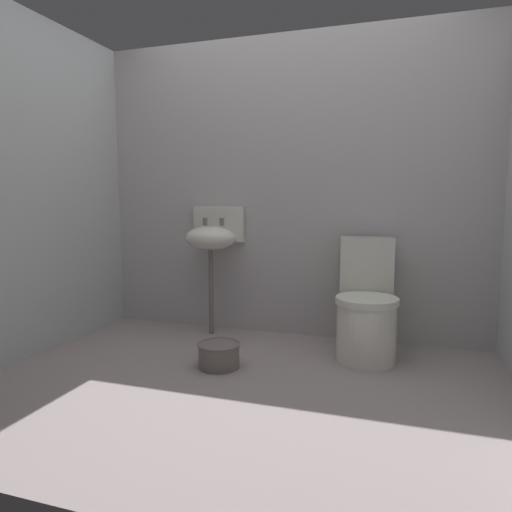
# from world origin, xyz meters

# --- Properties ---
(ground_plane) EXTENTS (3.36, 2.43, 0.08)m
(ground_plane) POSITION_xyz_m (0.00, 0.00, -0.04)
(ground_plane) COLOR gray
(wall_back) EXTENTS (3.36, 0.10, 2.25)m
(wall_back) POSITION_xyz_m (0.00, 1.07, 1.13)
(wall_back) COLOR #B1ABAC
(wall_back) RESTS_ON ground
(wall_left) EXTENTS (0.10, 2.23, 2.25)m
(wall_left) POSITION_xyz_m (-1.53, 0.10, 1.13)
(wall_left) COLOR #AEB3B4
(wall_left) RESTS_ON ground
(toilet_near_wall) EXTENTS (0.44, 0.63, 0.78)m
(toilet_near_wall) POSITION_xyz_m (0.63, 0.67, 0.32)
(toilet_near_wall) COLOR silver
(toilet_near_wall) RESTS_ON ground
(sink) EXTENTS (0.42, 0.34, 0.99)m
(sink) POSITION_xyz_m (-0.55, 0.85, 0.75)
(sink) COLOR #6F655E
(sink) RESTS_ON ground
(bucket) EXTENTS (0.27, 0.27, 0.16)m
(bucket) POSITION_xyz_m (-0.22, 0.18, 0.08)
(bucket) COLOR #6F655E
(bucket) RESTS_ON ground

